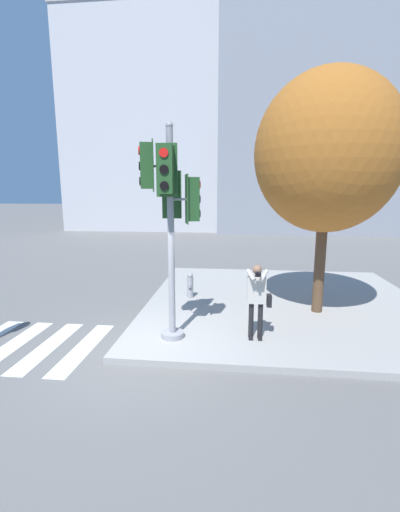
{
  "coord_description": "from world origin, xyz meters",
  "views": [
    {
      "loc": [
        2.05,
        -6.44,
        3.35
      ],
      "look_at": [
        1.27,
        0.82,
        1.96
      ],
      "focal_mm": 24.0,
      "sensor_mm": 36.0,
      "label": 1
    }
  ],
  "objects_px": {
    "traffic_signal_pole": "(170,205)",
    "street_tree": "(327,153)",
    "person_photographer": "(257,295)",
    "fire_hydrant": "(190,285)"
  },
  "relations": [
    {
      "from": "traffic_signal_pole",
      "to": "street_tree",
      "type": "height_order",
      "value": "street_tree"
    },
    {
      "from": "traffic_signal_pole",
      "to": "street_tree",
      "type": "xyz_separation_m",
      "value": [
        3.59,
        2.06,
        1.21
      ]
    },
    {
      "from": "person_photographer",
      "to": "street_tree",
      "type": "bearing_deg",
      "value": 47.77
    },
    {
      "from": "street_tree",
      "to": "fire_hydrant",
      "type": "xyz_separation_m",
      "value": [
        -3.58,
        0.83,
        -3.75
      ]
    },
    {
      "from": "street_tree",
      "to": "person_photographer",
      "type": "bearing_deg",
      "value": -132.23
    },
    {
      "from": "traffic_signal_pole",
      "to": "person_photographer",
      "type": "distance_m",
      "value": 2.69
    },
    {
      "from": "person_photographer",
      "to": "fire_hydrant",
      "type": "relative_size",
      "value": 2.12
    },
    {
      "from": "traffic_signal_pole",
      "to": "person_photographer",
      "type": "relative_size",
      "value": 2.77
    },
    {
      "from": "street_tree",
      "to": "fire_hydrant",
      "type": "distance_m",
      "value": 5.25
    },
    {
      "from": "traffic_signal_pole",
      "to": "person_photographer",
      "type": "height_order",
      "value": "traffic_signal_pole"
    }
  ]
}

